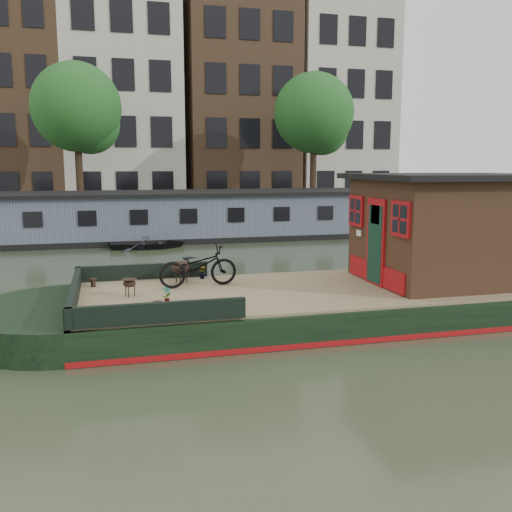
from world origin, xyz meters
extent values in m
plane|color=#323D27|center=(0.00, 0.00, 0.00)|extent=(120.00, 120.00, 0.00)
cube|color=black|center=(0.00, 0.00, 0.30)|extent=(12.00, 4.00, 0.60)
cylinder|color=black|center=(-6.00, 0.00, 0.30)|extent=(4.00, 4.00, 0.60)
cube|color=maroon|center=(0.00, 0.00, 0.06)|extent=(12.02, 4.02, 0.10)
cube|color=#816A4F|center=(0.00, 0.00, 0.62)|extent=(11.80, 3.80, 0.05)
cube|color=black|center=(-5.92, 0.00, 0.82)|extent=(0.12, 4.00, 0.35)
cube|color=black|center=(-4.50, 1.92, 0.82)|extent=(3.00, 0.12, 0.35)
cube|color=black|center=(-4.50, -1.92, 0.82)|extent=(3.00, 0.12, 0.35)
cube|color=black|center=(2.20, 0.00, 1.80)|extent=(3.50, 3.00, 2.30)
cube|color=black|center=(2.20, 0.00, 3.01)|extent=(4.00, 3.50, 0.12)
cube|color=maroon|center=(0.42, 0.00, 1.60)|extent=(0.06, 0.80, 1.90)
cube|color=black|center=(0.40, 0.00, 1.55)|extent=(0.04, 0.64, 1.70)
cube|color=maroon|center=(0.42, -1.05, 2.20)|extent=(0.06, 0.72, 0.72)
cube|color=maroon|center=(0.42, 1.05, 2.20)|extent=(0.06, 0.72, 0.72)
imported|color=black|center=(-3.38, 0.80, 1.10)|extent=(1.78, 0.78, 0.91)
imported|color=#A0632D|center=(-4.21, -0.60, 0.82)|extent=(0.22, 0.20, 0.34)
imported|color=brown|center=(-3.17, 1.63, 0.80)|extent=(0.19, 0.21, 0.30)
imported|color=#A44930|center=(-3.62, -1.70, 0.78)|extent=(0.14, 0.16, 0.27)
cylinder|color=black|center=(-5.60, 1.34, 0.74)|extent=(0.16, 0.16, 0.18)
cylinder|color=black|center=(-4.44, -1.19, 0.75)|extent=(0.17, 0.17, 0.20)
imported|color=black|center=(-3.71, 11.50, 0.31)|extent=(2.99, 2.14, 0.62)
cube|color=slate|center=(0.00, 14.00, 1.00)|extent=(20.00, 4.00, 2.00)
cube|color=black|center=(0.00, 14.00, 2.05)|extent=(20.40, 4.40, 0.12)
cube|color=black|center=(0.00, 14.00, 0.12)|extent=(20.00, 4.05, 0.24)
cube|color=#47443F|center=(0.00, 20.50, 0.45)|extent=(60.00, 6.00, 0.90)
cube|color=brown|center=(-10.50, 27.50, 7.50)|extent=(6.00, 8.00, 15.00)
cube|color=#B7B2A3|center=(-4.00, 27.50, 8.25)|extent=(7.00, 8.00, 16.50)
cube|color=brown|center=(3.50, 27.50, 7.75)|extent=(7.00, 8.00, 15.50)
cube|color=#B7B2A3|center=(10.50, 27.50, 8.00)|extent=(6.50, 8.00, 16.00)
cylinder|color=#332316|center=(-6.50, 19.00, 2.90)|extent=(0.36, 0.36, 4.00)
sphere|color=#1D571E|center=(-6.50, 19.00, 6.10)|extent=(4.40, 4.40, 4.40)
sphere|color=#1D571E|center=(-5.90, 19.30, 5.30)|extent=(3.00, 3.00, 3.00)
cylinder|color=#332316|center=(6.00, 19.00, 2.90)|extent=(0.36, 0.36, 4.00)
sphere|color=#1D571E|center=(6.00, 19.00, 6.10)|extent=(4.40, 4.40, 4.40)
sphere|color=#1D571E|center=(6.60, 19.30, 5.30)|extent=(3.00, 3.00, 3.00)
camera|label=1|loc=(-5.26, -11.28, 3.26)|focal=40.00mm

